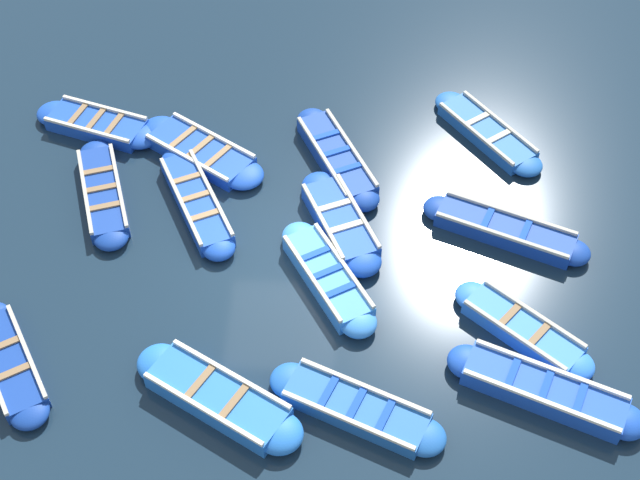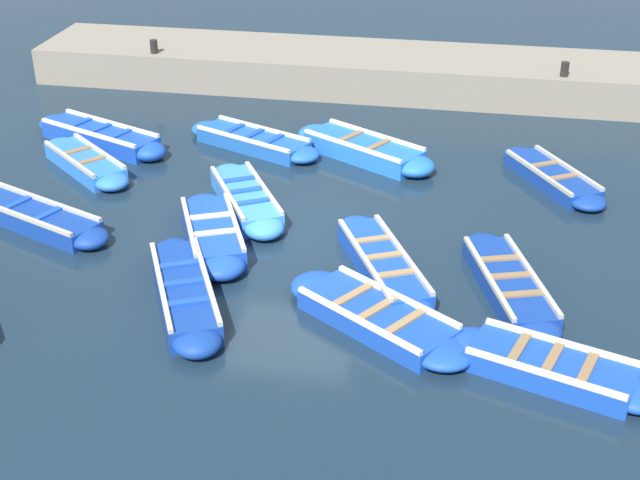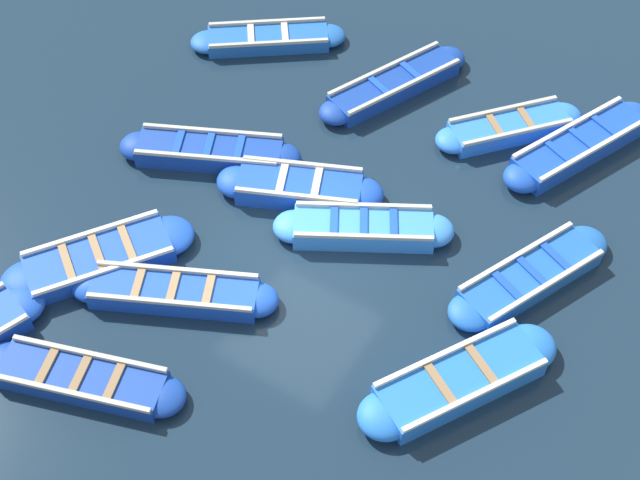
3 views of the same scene
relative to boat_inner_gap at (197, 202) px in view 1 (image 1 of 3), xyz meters
name	(u,v)px [view 1 (image 1 of 3)]	position (x,y,z in m)	size (l,w,h in m)	color
ground_plane	(278,255)	(-1.31, -1.88, -0.17)	(120.00, 120.00, 0.00)	#162838
boat_inner_gap	(197,202)	(0.00, 0.00, 0.00)	(3.55, 2.21, 0.40)	#1947B7
boat_outer_left	(487,132)	(2.53, -6.57, -0.03)	(3.19, 2.66, 0.35)	#1E59AD
boat_near_quay	(356,408)	(-5.02, -3.56, -0.01)	(2.11, 3.48, 0.38)	#1E59AD
boat_outer_right	(337,157)	(1.50, -3.04, 0.02)	(3.55, 2.22, 0.44)	navy
boat_end_of_row	(544,391)	(-4.54, -7.01, 0.03)	(2.16, 3.74, 0.45)	#1947B7
boat_broadside	(328,277)	(-2.02, -2.94, 0.01)	(3.22, 2.29, 0.43)	#3884E0
boat_bow_out	(340,222)	(-0.50, -3.16, 0.02)	(3.24, 2.04, 0.45)	#1947B7
boat_centre	(218,397)	(-4.90, -1.03, 0.03)	(2.57, 3.54, 0.46)	blue
boat_stern_in	(97,125)	(2.44, 2.70, -0.01)	(1.83, 3.30, 0.39)	#1947B7
boat_tucked	(201,152)	(1.60, 0.11, -0.01)	(2.74, 3.41, 0.38)	#1947B7
boat_far_corner	(10,363)	(-4.28, 3.00, -0.03)	(3.10, 2.29, 0.35)	navy
boat_mid_row	(523,330)	(-3.16, -6.78, -0.01)	(2.58, 2.83, 0.39)	blue
boat_drifting	(505,230)	(-0.58, -6.69, 0.00)	(2.09, 3.67, 0.41)	navy
boat_alongside	(103,193)	(0.21, 2.11, -0.02)	(3.52, 1.80, 0.37)	navy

